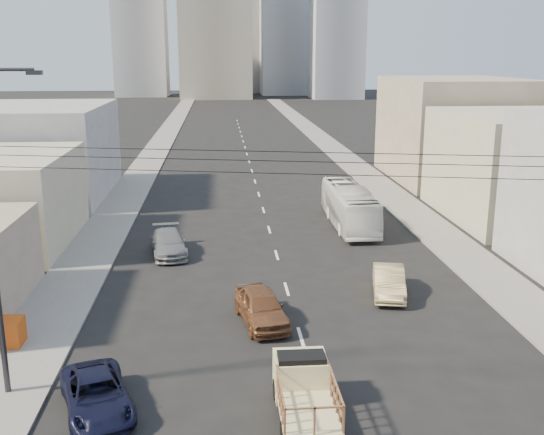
{
  "coord_description": "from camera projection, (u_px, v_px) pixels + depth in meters",
  "views": [
    {
      "loc": [
        -3.46,
        -18.05,
        12.29
      ],
      "look_at": [
        -0.63,
        15.97,
        3.5
      ],
      "focal_mm": 42.0,
      "sensor_mm": 36.0,
      "label": 1
    }
  ],
  "objects": [
    {
      "name": "sidewalk_right",
      "position": [
        328.0,
        144.0,
        89.25
      ],
      "size": [
        3.5,
        180.0,
        0.12
      ],
      "primitive_type": "cube",
      "color": "slate",
      "rests_on": "ground"
    },
    {
      "name": "city_bus",
      "position": [
        349.0,
        206.0,
        46.63
      ],
      "size": [
        2.54,
        10.63,
        2.96
      ],
      "primitive_type": "imported",
      "rotation": [
        0.0,
        0.0,
        -0.0
      ],
      "color": "silver",
      "rests_on": "ground"
    },
    {
      "name": "crate_stack",
      "position": [
        1.0,
        332.0,
        27.33
      ],
      "size": [
        1.8,
        1.2,
        1.14
      ],
      "color": "#B84711",
      "rests_on": "sidewalk_left"
    },
    {
      "name": "midrise_ne",
      "position": [
        287.0,
        28.0,
        195.76
      ],
      "size": [
        16.0,
        16.0,
        40.0
      ],
      "primitive_type": "cube",
      "color": "gray",
      "rests_on": "ground"
    },
    {
      "name": "flatbed_pickup",
      "position": [
        304.0,
        387.0,
        22.03
      ],
      "size": [
        1.95,
        4.41,
        1.9
      ],
      "color": "beige",
      "rests_on": "ground"
    },
    {
      "name": "bldg_right_mid",
      "position": [
        522.0,
        166.0,
        48.36
      ],
      "size": [
        11.0,
        14.0,
        8.0
      ],
      "primitive_type": "cube",
      "color": "#ACA58A",
      "rests_on": "ground"
    },
    {
      "name": "midrise_nw",
      "position": [
        141.0,
        38.0,
        188.15
      ],
      "size": [
        15.0,
        15.0,
        34.0
      ],
      "primitive_type": "cube",
      "color": "gray",
      "rests_on": "ground"
    },
    {
      "name": "sidewalk_left",
      "position": [
        159.0,
        146.0,
        87.36
      ],
      "size": [
        3.5,
        180.0,
        0.12
      ],
      "primitive_type": "cube",
      "color": "slate",
      "rests_on": "ground"
    },
    {
      "name": "sedan_tan",
      "position": [
        389.0,
        282.0,
        33.31
      ],
      "size": [
        2.42,
        4.67,
        1.46
      ],
      "primitive_type": "imported",
      "rotation": [
        0.0,
        0.0,
        -0.2
      ],
      "color": "tan",
      "rests_on": "ground"
    },
    {
      "name": "navy_pickup",
      "position": [
        97.0,
        395.0,
        22.38
      ],
      "size": [
        3.53,
        5.16,
        1.31
      ],
      "primitive_type": "imported",
      "rotation": [
        0.0,
        0.0,
        0.32
      ],
      "color": "black",
      "rests_on": "ground"
    },
    {
      "name": "midrise_back",
      "position": [
        246.0,
        24.0,
        208.77
      ],
      "size": [
        18.0,
        18.0,
        44.0
      ],
      "primitive_type": "cube",
      "color": "gray",
      "rests_on": "ground"
    },
    {
      "name": "midrise_east",
      "position": [
        336.0,
        48.0,
        178.92
      ],
      "size": [
        14.0,
        14.0,
        28.0
      ],
      "primitive_type": "cube",
      "color": "gray",
      "rests_on": "ground"
    },
    {
      "name": "sedan_grey",
      "position": [
        169.0,
        243.0,
        40.08
      ],
      "size": [
        2.79,
        5.32,
        1.47
      ],
      "primitive_type": "imported",
      "rotation": [
        0.0,
        0.0,
        0.15
      ],
      "color": "slate",
      "rests_on": "ground"
    },
    {
      "name": "sedan_brown",
      "position": [
        261.0,
        307.0,
        29.79
      ],
      "size": [
        2.73,
        5.0,
        1.61
      ],
      "primitive_type": "imported",
      "rotation": [
        0.0,
        0.0,
        0.18
      ],
      "color": "brown",
      "rests_on": "ground"
    },
    {
      "name": "overhead_wires",
      "position": [
        330.0,
        163.0,
        19.98
      ],
      "size": [
        23.01,
        5.02,
        0.72
      ],
      "color": "black",
      "rests_on": "ground"
    },
    {
      "name": "bldg_right_far",
      "position": [
        454.0,
        129.0,
        63.59
      ],
      "size": [
        12.0,
        16.0,
        10.0
      ],
      "primitive_type": "cube",
      "color": "gray",
      "rests_on": "ground"
    },
    {
      "name": "lane_dashes",
      "position": [
        250.0,
        166.0,
        71.91
      ],
      "size": [
        0.15,
        104.0,
        0.01
      ],
      "color": "silver",
      "rests_on": "ground"
    },
    {
      "name": "bldg_left_far",
      "position": [
        37.0,
        151.0,
        55.84
      ],
      "size": [
        12.0,
        16.0,
        8.0
      ],
      "primitive_type": "cube",
      "color": "gray",
      "rests_on": "ground"
    }
  ]
}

